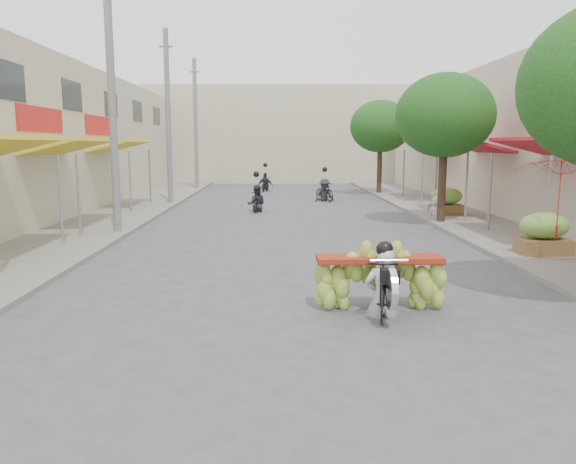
# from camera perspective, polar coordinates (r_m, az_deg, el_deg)

# --- Properties ---
(ground) EXTENTS (120.00, 120.00, 0.00)m
(ground) POSITION_cam_1_polar(r_m,az_deg,el_deg) (6.23, 3.02, -17.94)
(ground) COLOR #505055
(ground) RESTS_ON ground
(sidewalk_left) EXTENTS (4.00, 60.00, 0.12)m
(sidewalk_left) POSITION_cam_1_polar(r_m,az_deg,el_deg) (21.74, -18.83, 1.15)
(sidewalk_left) COLOR gray
(sidewalk_left) RESTS_ON ground
(sidewalk_right) EXTENTS (4.00, 60.00, 0.12)m
(sidewalk_right) POSITION_cam_1_polar(r_m,az_deg,el_deg) (22.02, 18.49, 1.26)
(sidewalk_right) COLOR gray
(sidewalk_right) RESTS_ON ground
(far_building) EXTENTS (20.00, 6.00, 7.00)m
(far_building) POSITION_cam_1_polar(r_m,az_deg,el_deg) (43.55, -0.70, 9.80)
(far_building) COLOR beige
(far_building) RESTS_ON ground
(utility_pole_mid) EXTENTS (0.60, 0.24, 8.00)m
(utility_pole_mid) POSITION_cam_1_polar(r_m,az_deg,el_deg) (18.28, -17.43, 12.31)
(utility_pole_mid) COLOR slate
(utility_pole_mid) RESTS_ON ground
(utility_pole_far) EXTENTS (0.60, 0.24, 8.00)m
(utility_pole_far) POSITION_cam_1_polar(r_m,az_deg,el_deg) (27.03, -12.08, 11.28)
(utility_pole_far) COLOR slate
(utility_pole_far) RESTS_ON ground
(utility_pole_back) EXTENTS (0.60, 0.24, 8.00)m
(utility_pole_back) POSITION_cam_1_polar(r_m,az_deg,el_deg) (35.91, -9.37, 10.72)
(utility_pole_back) COLOR slate
(utility_pole_back) RESTS_ON ground
(street_tree_mid) EXTENTS (3.40, 3.40, 5.25)m
(street_tree_mid) POSITION_cam_1_polar(r_m,az_deg,el_deg) (20.42, 15.66, 11.30)
(street_tree_mid) COLOR #3A2719
(street_tree_mid) RESTS_ON ground
(street_tree_far) EXTENTS (3.40, 3.40, 5.25)m
(street_tree_far) POSITION_cam_1_polar(r_m,az_deg,el_deg) (32.10, 9.38, 10.52)
(street_tree_far) COLOR #3A2719
(street_tree_far) RESTS_ON ground
(produce_crate_mid) EXTENTS (1.20, 0.88, 1.16)m
(produce_crate_mid) POSITION_cam_1_polar(r_m,az_deg,el_deg) (15.23, 24.58, 0.16)
(produce_crate_mid) COLOR brown
(produce_crate_mid) RESTS_ON ground
(produce_crate_far) EXTENTS (1.20, 0.88, 1.16)m
(produce_crate_far) POSITION_cam_1_polar(r_m,az_deg,el_deg) (22.64, 15.81, 3.24)
(produce_crate_far) COLOR brown
(produce_crate_far) RESTS_ON ground
(banana_motorbike) EXTENTS (2.20, 1.88, 2.13)m
(banana_motorbike) POSITION_cam_1_polar(r_m,az_deg,el_deg) (9.51, 9.49, -4.02)
(banana_motorbike) COLOR black
(banana_motorbike) RESTS_ON ground
(market_umbrella) EXTENTS (2.55, 2.55, 1.94)m
(market_umbrella) POSITION_cam_1_polar(r_m,az_deg,el_deg) (14.25, 26.15, 7.02)
(market_umbrella) COLOR #B32017
(market_umbrella) RESTS_ON ground
(pedestrian) EXTENTS (0.80, 0.52, 1.54)m
(pedestrian) POSITION_cam_1_polar(r_m,az_deg,el_deg) (22.14, 14.98, 3.62)
(pedestrian) COLOR silver
(pedestrian) RESTS_ON ground
(bg_motorbike_a) EXTENTS (0.81, 1.45, 1.95)m
(bg_motorbike_a) POSITION_cam_1_polar(r_m,az_deg,el_deg) (23.61, -3.23, 3.94)
(bg_motorbike_a) COLOR black
(bg_motorbike_a) RESTS_ON ground
(bg_motorbike_b) EXTENTS (1.19, 1.66, 1.95)m
(bg_motorbike_b) POSITION_cam_1_polar(r_m,az_deg,el_deg) (28.04, 3.73, 4.88)
(bg_motorbike_b) COLOR black
(bg_motorbike_b) RESTS_ON ground
(bg_motorbike_c) EXTENTS (1.06, 1.59, 1.95)m
(bg_motorbike_c) POSITION_cam_1_polar(r_m,az_deg,el_deg) (34.03, -2.32, 5.53)
(bg_motorbike_c) COLOR black
(bg_motorbike_c) RESTS_ON ground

